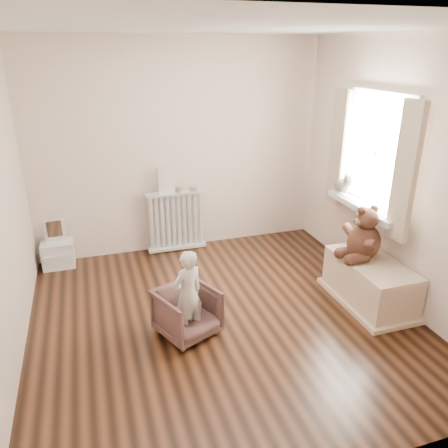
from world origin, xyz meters
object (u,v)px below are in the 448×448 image
object	(u,v)px
teddy_bear	(364,239)
plush_cat	(344,185)
toy_vanity	(57,245)
child	(188,295)
radiator	(176,222)
armchair	(187,312)
toy_bench	(370,284)

from	to	relation	value
teddy_bear	plush_cat	size ratio (longest dim) A/B	1.88
toy_vanity	child	size ratio (longest dim) A/B	0.68
teddy_bear	plush_cat	distance (m)	0.84
plush_cat	toy_vanity	bearing A→B (deg)	168.34
radiator	plush_cat	world-z (taller)	plush_cat
armchair	plush_cat	distance (m)	2.34
child	toy_bench	world-z (taller)	child
child	plush_cat	xyz separation A→B (m)	(2.04, 0.88, 0.56)
radiator	armchair	xyz separation A→B (m)	(-0.29, -1.81, -0.16)
toy_bench	child	bearing A→B (deg)	-179.49
armchair	teddy_bear	xyz separation A→B (m)	(1.85, 0.08, 0.44)
armchair	plush_cat	xyz separation A→B (m)	(2.04, 0.83, 0.77)
toy_bench	armchair	bearing A→B (deg)	179.01
toy_vanity	child	world-z (taller)	child
child	teddy_bear	xyz separation A→B (m)	(1.85, 0.13, 0.23)
radiator	toy_bench	world-z (taller)	radiator
radiator	plush_cat	distance (m)	2.10
toy_vanity	armchair	size ratio (longest dim) A/B	1.16
child	plush_cat	bearing A→B (deg)	179.78
toy_vanity	teddy_bear	distance (m)	3.49
toy_bench	teddy_bear	distance (m)	0.49
toy_vanity	toy_bench	distance (m)	3.57
armchair	plush_cat	size ratio (longest dim) A/B	1.69
armchair	child	size ratio (longest dim) A/B	0.59
radiator	toy_bench	xyz separation A→B (m)	(1.62, -1.84, -0.19)
radiator	armchair	world-z (taller)	radiator
child	teddy_bear	world-z (taller)	teddy_bear
armchair	toy_bench	size ratio (longest dim) A/B	0.51
armchair	child	world-z (taller)	child
radiator	armchair	size ratio (longest dim) A/B	1.58
child	teddy_bear	bearing A→B (deg)	160.47
armchair	toy_bench	xyz separation A→B (m)	(1.90, -0.03, -0.03)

